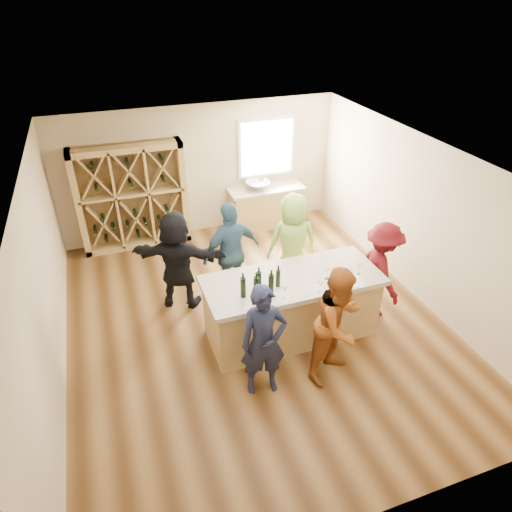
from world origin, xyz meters
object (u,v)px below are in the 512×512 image
object	(u,v)px
wine_rack	(132,197)
person_far_right	(292,243)
tasting_counter_base	(291,309)
person_server	(381,270)
sink	(258,185)
wine_bottle_a	(243,287)
wine_bottle_d	(271,285)
person_near_left	(264,342)
person_far_mid	(232,252)
wine_bottle_c	(259,281)
wine_bottle_b	(256,287)
wine_bottle_e	(278,278)
person_near_right	(339,324)
person_far_left	(177,261)

from	to	relation	value
wine_rack	person_far_right	distance (m)	3.54
tasting_counter_base	person_server	distance (m)	1.64
person_far_right	sink	bearing A→B (deg)	-88.54
tasting_counter_base	wine_bottle_a	world-z (taller)	wine_bottle_a
wine_rack	person_far_right	bearing A→B (deg)	-45.57
wine_bottle_a	wine_bottle_d	xyz separation A→B (m)	(0.39, -0.07, 0.00)
person_near_left	person_far_mid	bearing A→B (deg)	91.60
wine_bottle_a	wine_bottle_c	size ratio (longest dim) A/B	1.02
tasting_counter_base	wine_bottle_d	bearing A→B (deg)	-150.35
wine_rack	wine_bottle_b	bearing A→B (deg)	-72.21
person_server	wine_bottle_b	bearing A→B (deg)	103.90
wine_bottle_c	person_near_left	xyz separation A→B (m)	(-0.23, -0.82, -0.38)
wine_bottle_e	person_server	size ratio (longest dim) A/B	0.16
wine_bottle_c	wine_bottle_d	bearing A→B (deg)	-47.49
person_near_left	person_far_right	xyz separation A→B (m)	(1.34, 2.15, 0.07)
person_near_right	person_far_left	distance (m)	2.96
tasting_counter_base	person_far_mid	xyz separation A→B (m)	(-0.58, 1.28, 0.42)
wine_rack	person_far_mid	size ratio (longest dim) A/B	1.19
wine_bottle_b	wine_bottle_c	xyz separation A→B (m)	(0.08, 0.12, -0.00)
wine_bottle_c	person_far_right	xyz separation A→B (m)	(1.12, 1.34, -0.31)
sink	wine_bottle_a	xyz separation A→B (m)	(-1.60, -3.87, 0.23)
wine_bottle_e	person_far_right	distance (m)	1.59
person_server	person_near_right	bearing A→B (deg)	134.61
person_far_right	wine_bottle_d	bearing A→B (deg)	63.01
wine_bottle_b	person_far_mid	xyz separation A→B (m)	(0.09, 1.51, -0.32)
wine_bottle_c	person_server	xyz separation A→B (m)	(2.19, 0.16, -0.39)
wine_rack	tasting_counter_base	size ratio (longest dim) A/B	0.85
person_near_left	person_far_left	size ratio (longest dim) A/B	0.96
wine_bottle_a	person_far_mid	distance (m)	1.52
tasting_counter_base	person_far_right	xyz separation A→B (m)	(0.53, 1.22, 0.42)
sink	person_far_mid	world-z (taller)	person_far_mid
wine_bottle_c	person_far_right	size ratio (longest dim) A/B	0.17
wine_bottle_a	person_near_right	world-z (taller)	person_near_right
wine_rack	wine_bottle_b	size ratio (longest dim) A/B	6.89
wine_rack	person_near_left	world-z (taller)	wine_rack
tasting_counter_base	wine_bottle_c	bearing A→B (deg)	-169.04
tasting_counter_base	person_near_left	xyz separation A→B (m)	(-0.81, -0.93, 0.36)
wine_rack	person_far_mid	world-z (taller)	wine_rack
tasting_counter_base	wine_bottle_e	xyz separation A→B (m)	(-0.29, -0.11, 0.72)
person_near_right	person_far_left	world-z (taller)	person_near_right
person_near_right	person_far_right	size ratio (longest dim) A/B	0.97
wine_bottle_c	person_near_left	size ratio (longest dim) A/B	0.18
sink	wine_bottle_e	distance (m)	3.94
wine_bottle_c	person_server	size ratio (longest dim) A/B	0.18
person_near_right	person_far_right	distance (m)	2.22
wine_bottle_d	person_far_left	world-z (taller)	person_far_left
wine_bottle_e	person_server	distance (m)	1.93
tasting_counter_base	person_server	world-z (taller)	person_server
wine_bottle_c	wine_rack	bearing A→B (deg)	109.43
wine_rack	wine_bottle_d	distance (m)	4.28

